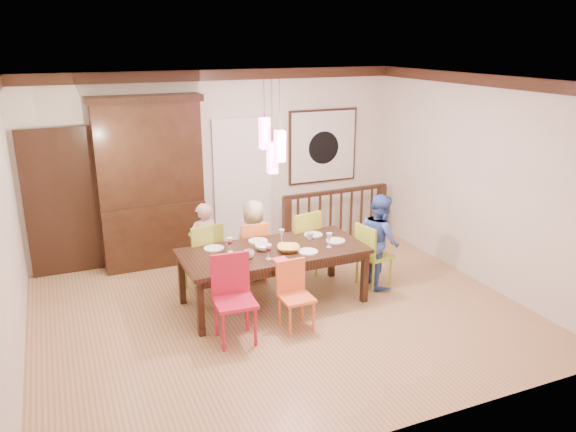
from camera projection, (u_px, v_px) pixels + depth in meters
name	position (u px, v px, depth m)	size (l,w,h in m)	color
floor	(281.00, 312.00, 7.18)	(6.00, 6.00, 0.00)	#9E764C
ceiling	(280.00, 80.00, 6.31)	(6.00, 6.00, 0.00)	white
wall_back	(221.00, 163.00, 8.94)	(6.00, 6.00, 0.00)	beige
wall_left	(4.00, 237.00, 5.62)	(5.00, 5.00, 0.00)	beige
wall_right	(478.00, 180.00, 7.87)	(5.00, 5.00, 0.00)	beige
crown_molding	(280.00, 88.00, 6.33)	(6.00, 5.00, 0.16)	black
panel_door	(63.00, 205.00, 8.12)	(1.04, 0.07, 2.24)	black
white_doorway	(243.00, 186.00, 9.16)	(0.97, 0.05, 2.22)	silver
painting	(323.00, 146.00, 9.53)	(1.25, 0.06, 1.25)	black
pendant_cluster	(272.00, 145.00, 6.83)	(0.27, 0.21, 1.14)	#FF4C8C
dining_table	(273.00, 255.00, 7.26)	(2.39, 1.11, 0.75)	black
chair_far_left	(202.00, 252.00, 7.64)	(0.52, 0.52, 1.00)	#8EA32C
chair_far_mid	(251.00, 247.00, 7.99)	(0.42, 0.42, 0.91)	orange
chair_far_right	(299.00, 238.00, 8.15)	(0.55, 0.55, 1.01)	#AFBE2F
chair_near_left	(235.00, 295.00, 6.34)	(0.49, 0.49, 1.01)	red
chair_near_mid	(296.00, 292.00, 6.65)	(0.38, 0.38, 0.83)	orange
chair_end_right	(375.00, 250.00, 7.85)	(0.48, 0.48, 0.91)	#9FB92D
china_hutch	(151.00, 183.00, 8.38)	(1.63, 0.46, 2.58)	black
balustrade	(336.00, 216.00, 9.42)	(1.94, 0.15, 0.96)	black
person_far_left	(204.00, 245.00, 7.77)	(0.45, 0.29, 1.22)	beige
person_far_mid	(254.00, 240.00, 8.04)	(0.58, 0.38, 1.19)	beige
person_end_right	(380.00, 240.00, 7.83)	(0.64, 0.50, 1.32)	#405FB3
serving_bowl	(288.00, 249.00, 7.17)	(0.29, 0.29, 0.07)	gold
small_bowl	(263.00, 247.00, 7.21)	(0.21, 0.21, 0.07)	white
cup_left	(249.00, 254.00, 6.93)	(0.13, 0.13, 0.11)	silver
cup_right	(310.00, 236.00, 7.59)	(0.10, 0.10, 0.09)	silver
plate_far_left	(214.00, 248.00, 7.26)	(0.26, 0.26, 0.01)	white
plate_far_mid	(258.00, 241.00, 7.52)	(0.26, 0.26, 0.01)	white
plate_far_right	(313.00, 235.00, 7.76)	(0.26, 0.26, 0.01)	white
plate_near_left	(229.00, 264.00, 6.76)	(0.26, 0.26, 0.01)	white
plate_near_mid	(308.00, 252.00, 7.14)	(0.26, 0.26, 0.01)	white
plate_end_right	(336.00, 241.00, 7.53)	(0.26, 0.26, 0.01)	white
wine_glass_a	(230.00, 245.00, 7.13)	(0.08, 0.08, 0.19)	#590C19
wine_glass_b	(282.00, 236.00, 7.43)	(0.08, 0.08, 0.19)	silver
wine_glass_c	(268.00, 252.00, 6.89)	(0.08, 0.08, 0.19)	#590C19
wine_glass_d	(329.00, 240.00, 7.29)	(0.08, 0.08, 0.19)	silver
napkin	(280.00, 259.00, 6.89)	(0.18, 0.14, 0.01)	#D83359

